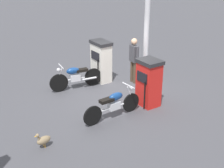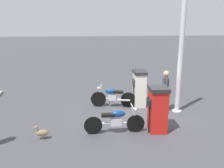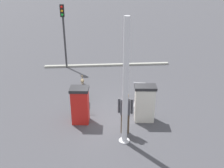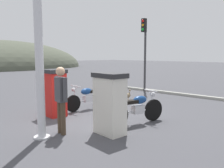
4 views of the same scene
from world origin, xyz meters
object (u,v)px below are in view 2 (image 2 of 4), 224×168
object	(u,v)px
fuel_pump_far	(158,109)
canopy_support_pole	(180,60)
attendant_person	(165,88)
wandering_duck	(42,133)
fuel_pump_near	(139,88)
motorcycle_near_pump	(113,96)
motorcycle_far_pump	(116,120)

from	to	relation	value
fuel_pump_far	canopy_support_pole	size ratio (longest dim) A/B	0.34
attendant_person	wandering_duck	distance (m)	5.14
fuel_pump_far	wandering_duck	xyz separation A→B (m)	(3.82, 0.15, -0.57)
fuel_pump_near	attendant_person	world-z (taller)	attendant_person
fuel_pump_near	wandering_duck	distance (m)	4.77
motorcycle_near_pump	attendant_person	size ratio (longest dim) A/B	1.13
motorcycle_near_pump	motorcycle_far_pump	size ratio (longest dim) A/B	0.96
motorcycle_near_pump	canopy_support_pole	xyz separation A→B (m)	(-2.62, 0.87, 1.71)
attendant_person	wandering_duck	xyz separation A→B (m)	(4.71, 1.91, -0.78)
wandering_duck	motorcycle_near_pump	bearing A→B (deg)	-133.97
fuel_pump_far	attendant_person	world-z (taller)	attendant_person
motorcycle_far_pump	wandering_duck	xyz separation A→B (m)	(2.39, 0.15, -0.24)
motorcycle_near_pump	fuel_pump_near	bearing A→B (deg)	-176.22
fuel_pump_near	motorcycle_far_pump	xyz separation A→B (m)	(1.43, 2.64, -0.33)
motorcycle_far_pump	canopy_support_pole	size ratio (longest dim) A/B	0.45
fuel_pump_far	motorcycle_near_pump	bearing A→B (deg)	-64.69
fuel_pump_far	motorcycle_far_pump	world-z (taller)	fuel_pump_far
fuel_pump_near	motorcycle_far_pump	size ratio (longest dim) A/B	0.78
attendant_person	wandering_duck	size ratio (longest dim) A/B	3.66
motorcycle_far_pump	attendant_person	xyz separation A→B (m)	(-2.32, -1.76, 0.53)
wandering_duck	attendant_person	bearing A→B (deg)	-157.94
attendant_person	canopy_support_pole	world-z (taller)	canopy_support_pole
fuel_pump_far	motorcycle_far_pump	distance (m)	1.47
motorcycle_far_pump	attendant_person	distance (m)	2.95
fuel_pump_far	wandering_duck	distance (m)	3.87
wandering_duck	canopy_support_pole	size ratio (longest dim) A/B	0.10
fuel_pump_near	motorcycle_near_pump	world-z (taller)	fuel_pump_near
fuel_pump_near	wandering_duck	xyz separation A→B (m)	(3.82, 2.79, -0.58)
fuel_pump_far	canopy_support_pole	distance (m)	2.60
fuel_pump_near	wandering_duck	bearing A→B (deg)	36.12
motorcycle_far_pump	canopy_support_pole	xyz separation A→B (m)	(-2.84, -1.68, 1.73)
motorcycle_far_pump	attendant_person	bearing A→B (deg)	-142.83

